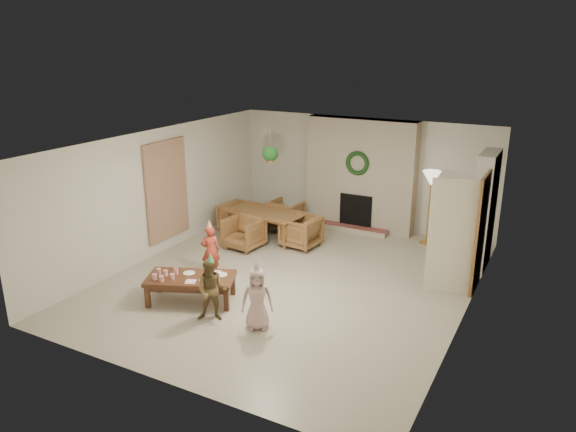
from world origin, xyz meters
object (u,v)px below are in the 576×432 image
Objects in this scene: child_red at (210,251)px; child_plaid at (212,290)px; dining_chair_near at (244,233)px; dining_chair_left at (239,217)px; coffee_table_top at (191,278)px; dining_chair_far at (285,215)px; child_pink at (257,299)px; dining_chair_right at (301,232)px; dining_table at (265,225)px.

child_red is 0.95× the size of child_plaid.
dining_chair_left is at bearing 135.00° from dining_chair_near.
coffee_table_top is 0.77m from child_plaid.
dining_chair_far is 0.77× the size of child_red.
dining_chair_left is 0.51× the size of coffee_table_top.
child_pink is (1.96, -2.71, 0.15)m from dining_chair_near.
child_plaid is (0.21, -3.44, 0.17)m from dining_chair_right.
dining_table is 0.74m from dining_chair_left.
child_red is 1.71m from child_plaid.
dining_chair_near is 1.00× the size of dining_chair_left.
child_pink is at bearing 99.62° from child_red.
coffee_table_top is at bearing -71.17° from dining_chair_near.
coffee_table_top is (0.45, -3.19, 0.11)m from dining_table.
dining_chair_left is 4.40m from child_pink.
dining_chair_left is 0.77× the size of child_red.
child_plaid is at bearing -146.21° from dining_chair_left.
coffee_table_top is 1.08m from child_red.
child_plaid is (1.02, -1.37, 0.02)m from child_red.
coffee_table_top is 1.43× the size of child_plaid.
dining_chair_far is at bearing 81.76° from child_pink.
dining_table is 3.73m from child_plaid.
child_plaid is 0.75m from child_pink.
child_red is at bearing 112.68° from child_pink.
child_plaid is at bearing 110.29° from dining_chair_far.
coffee_table_top is at bearing 63.66° from child_red.
child_pink is (1.43, -0.25, 0.08)m from coffee_table_top.
child_pink is (2.62, -3.53, 0.15)m from dining_chair_left.
dining_table is at bearing -90.00° from dining_chair_left.
dining_chair_right is (0.84, -0.84, 0.00)m from dining_chair_far.
child_red is at bearing -152.75° from dining_chair_left.
dining_table is at bearing 90.00° from dining_chair_near.
child_pink is at bearing -47.56° from dining_chair_near.
dining_chair_left is at bearing 95.08° from child_pink.
dining_table is 3.93m from child_pink.
child_red is (0.03, -2.91, 0.14)m from dining_chair_far.
dining_chair_near is 0.77× the size of child_red.
dining_chair_left is 0.73× the size of child_plaid.
child_pink is at bearing 22.50° from dining_chair_right.
dining_chair_right reaches higher than dining_table.
coffee_table_top is at bearing -75.42° from dining_table.
child_plaid is (1.05, -4.28, 0.17)m from dining_chair_far.
coffee_table_top is (-0.47, -3.09, 0.08)m from dining_chair_right.
child_pink is at bearing 119.73° from dining_chair_far.
dining_chair_near is 1.19m from dining_chair_right.
child_red reaches higher than dining_chair_far.
child_pink is at bearing -33.32° from coffee_table_top.
dining_chair_near reaches higher than dining_table.
dining_chair_right is 2.22m from child_red.
child_pink is (1.80, -4.18, 0.15)m from dining_chair_far.
dining_chair_far is at bearing 79.04° from child_plaid.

